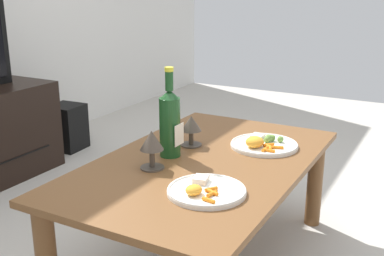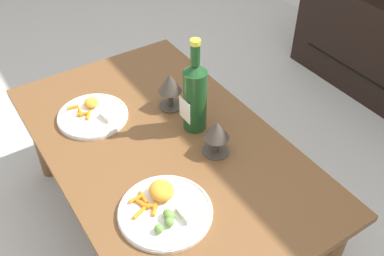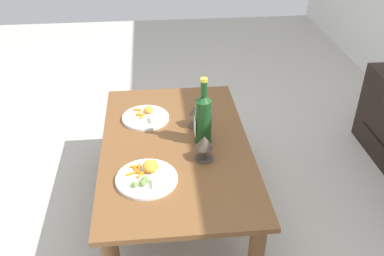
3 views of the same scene
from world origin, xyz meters
name	(u,v)px [view 1 (image 1 of 3)]	position (x,y,z in m)	size (l,w,h in m)	color
dining_table	(203,178)	(0.00, 0.00, 0.37)	(1.20, 0.73, 0.44)	brown
floor_speaker	(67,127)	(0.79, 1.45, 0.15)	(0.21, 0.21, 0.31)	black
wine_bottle	(170,121)	(-0.02, 0.14, 0.58)	(0.08, 0.08, 0.35)	#19471E
goblet_left	(152,143)	(-0.16, 0.12, 0.54)	(0.09, 0.09, 0.14)	#473D33
goblet_right	(191,126)	(0.13, 0.12, 0.52)	(0.09, 0.09, 0.13)	#473D33
dinner_plate_left	(206,190)	(-0.26, -0.14, 0.45)	(0.25, 0.25, 0.04)	white
dinner_plate_right	(263,144)	(0.25, -0.14, 0.45)	(0.28, 0.28, 0.06)	white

